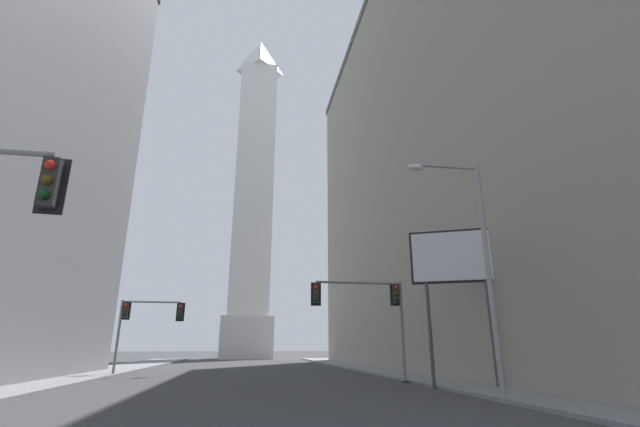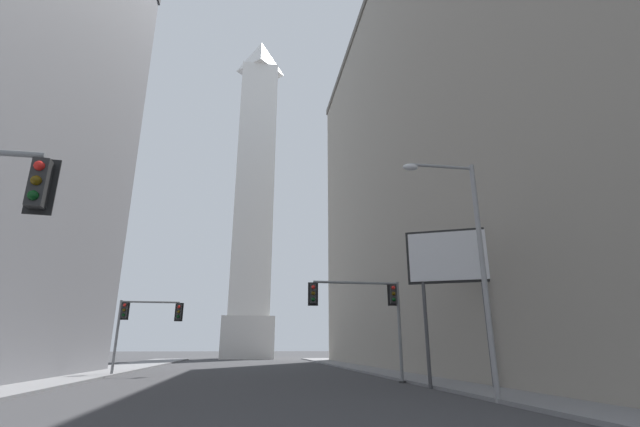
% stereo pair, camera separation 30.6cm
% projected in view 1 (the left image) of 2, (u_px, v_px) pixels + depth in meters
% --- Properties ---
extents(sidewalk_left, '(5.00, 89.65, 0.15)m').
position_uv_depth(sidewalk_left, '(44.00, 381.00, 23.80)').
color(sidewalk_left, slate).
rests_on(sidewalk_left, ground_plane).
extents(sidewalk_right, '(5.00, 89.65, 0.15)m').
position_uv_depth(sidewalk_right, '(426.00, 377.00, 27.40)').
color(sidewalk_right, slate).
rests_on(sidewalk_right, ground_plane).
extents(building_right, '(30.19, 56.60, 40.22)m').
position_uv_depth(building_right, '(528.00, 154.00, 42.23)').
color(building_right, gray).
rests_on(building_right, ground_plane).
extents(obelisk, '(8.55, 8.55, 62.65)m').
position_uv_depth(obelisk, '(254.00, 190.00, 79.44)').
color(obelisk, silver).
rests_on(obelisk, ground_plane).
extents(traffic_light_mid_left, '(4.51, 0.52, 5.10)m').
position_uv_depth(traffic_light_mid_left, '(143.00, 318.00, 30.43)').
color(traffic_light_mid_left, slate).
rests_on(traffic_light_mid_left, ground_plane).
extents(traffic_light_mid_right, '(5.47, 0.53, 5.55)m').
position_uv_depth(traffic_light_mid_right, '(371.00, 304.00, 24.54)').
color(traffic_light_mid_right, slate).
rests_on(traffic_light_mid_right, ground_plane).
extents(street_lamp, '(3.11, 0.36, 9.15)m').
position_uv_depth(street_lamp, '(475.00, 249.00, 16.73)').
color(street_lamp, gray).
rests_on(street_lamp, ground_plane).
extents(billboard_sign, '(3.97, 1.97, 7.69)m').
position_uv_depth(billboard_sign, '(454.00, 262.00, 21.68)').
color(billboard_sign, '#3F3F42').
rests_on(billboard_sign, ground_plane).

